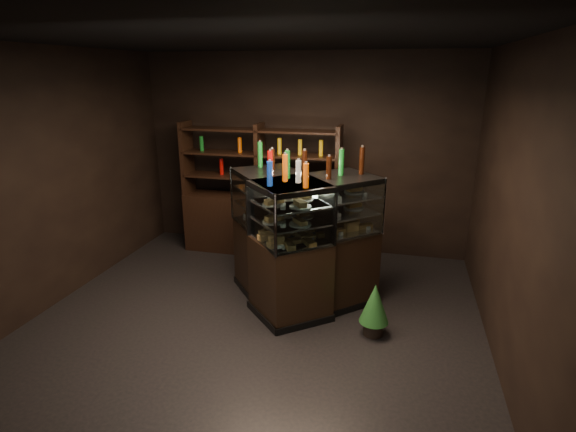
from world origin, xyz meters
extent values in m
plane|color=black|center=(0.00, 0.00, 0.00)|extent=(5.00, 5.00, 0.00)
cube|color=black|center=(0.00, 2.50, 1.50)|extent=(5.00, 0.02, 3.00)
cube|color=black|center=(0.00, -2.50, 1.50)|extent=(5.00, 0.02, 3.00)
cube|color=black|center=(2.50, 0.00, 1.50)|extent=(0.02, 5.00, 3.00)
cube|color=black|center=(-2.50, 0.00, 1.50)|extent=(0.02, 5.00, 3.00)
cube|color=black|center=(0.00, 0.00, 3.00)|extent=(5.00, 5.00, 0.02)
cube|color=black|center=(0.57, 0.61, 0.46)|extent=(1.50, 1.48, 0.92)
cube|color=black|center=(0.57, 0.61, 0.04)|extent=(1.55, 1.53, 0.08)
cube|color=black|center=(0.57, 0.61, 1.54)|extent=(1.50, 1.48, 0.06)
cube|color=silver|center=(0.57, 0.61, 0.93)|extent=(1.42, 1.40, 0.02)
cube|color=silver|center=(0.57, 0.61, 1.15)|extent=(1.42, 1.40, 0.02)
cube|color=silver|center=(0.57, 0.61, 1.34)|extent=(1.42, 1.40, 0.02)
cube|color=white|center=(0.82, 0.35, 1.25)|extent=(1.02, 0.98, 0.65)
cylinder|color=silver|center=(1.32, 0.84, 1.25)|extent=(0.03, 0.03, 0.67)
cylinder|color=silver|center=(0.31, -0.14, 1.25)|extent=(0.03, 0.03, 0.67)
cube|color=black|center=(0.14, 0.63, 0.46)|extent=(1.43, 1.54, 0.92)
cube|color=black|center=(0.14, 0.63, 0.04)|extent=(1.48, 1.58, 0.08)
cube|color=black|center=(0.14, 0.63, 1.54)|extent=(1.43, 1.54, 0.06)
cube|color=silver|center=(0.14, 0.63, 0.93)|extent=(1.35, 1.46, 0.02)
cube|color=silver|center=(0.14, 0.63, 1.15)|extent=(1.35, 1.46, 0.02)
cube|color=silver|center=(0.14, 0.63, 1.34)|extent=(1.35, 1.46, 0.02)
cube|color=white|center=(-0.14, 0.40, 1.25)|extent=(0.89, 1.10, 0.65)
cylinder|color=silver|center=(0.31, -0.14, 1.25)|extent=(0.03, 0.03, 0.67)
cylinder|color=silver|center=(-0.58, 0.96, 1.25)|extent=(0.03, 0.03, 0.67)
cube|color=#B98A42|center=(0.17, 0.17, 0.97)|extent=(0.19, 0.19, 0.06)
cube|color=#B98A42|center=(0.31, 0.31, 0.97)|extent=(0.19, 0.19, 0.06)
cube|color=#B98A42|center=(0.45, 0.44, 0.97)|extent=(0.19, 0.19, 0.06)
cube|color=#B98A42|center=(0.60, 0.58, 0.97)|extent=(0.19, 0.19, 0.06)
cube|color=#B98A42|center=(0.74, 0.72, 0.97)|extent=(0.19, 0.19, 0.06)
cube|color=#B98A42|center=(0.88, 0.85, 0.97)|extent=(0.19, 0.19, 0.06)
cube|color=#B98A42|center=(1.02, 0.99, 0.97)|extent=(0.19, 0.19, 0.06)
cylinder|color=white|center=(0.19, 0.23, 1.16)|extent=(0.24, 0.24, 0.02)
cube|color=#B98A42|center=(0.19, 0.23, 1.20)|extent=(0.18, 0.18, 0.05)
cylinder|color=white|center=(0.44, 0.48, 1.16)|extent=(0.24, 0.24, 0.02)
cube|color=#B98A42|center=(0.44, 0.48, 1.20)|extent=(0.18, 0.18, 0.05)
cylinder|color=white|center=(0.70, 0.73, 1.16)|extent=(0.24, 0.24, 0.02)
cube|color=#B98A42|center=(0.70, 0.73, 1.20)|extent=(0.18, 0.18, 0.05)
cylinder|color=white|center=(0.96, 0.98, 1.16)|extent=(0.24, 0.24, 0.02)
cube|color=#B98A42|center=(0.96, 0.98, 1.20)|extent=(0.18, 0.18, 0.05)
cylinder|color=white|center=(0.19, 0.23, 1.36)|extent=(0.24, 0.24, 0.02)
cube|color=#B98A42|center=(0.19, 0.23, 1.39)|extent=(0.18, 0.18, 0.05)
cylinder|color=white|center=(0.44, 0.48, 1.36)|extent=(0.24, 0.24, 0.02)
cube|color=#B98A42|center=(0.44, 0.48, 1.39)|extent=(0.18, 0.18, 0.05)
cylinder|color=white|center=(0.70, 0.73, 1.36)|extent=(0.24, 0.24, 0.02)
cube|color=#B98A42|center=(0.70, 0.73, 1.39)|extent=(0.18, 0.18, 0.05)
cylinder|color=white|center=(0.96, 0.98, 1.36)|extent=(0.24, 0.24, 0.02)
cube|color=#B98A42|center=(0.96, 0.98, 1.39)|extent=(0.18, 0.18, 0.05)
cube|color=#B98A42|center=(-0.26, 1.07, 0.97)|extent=(0.18, 0.20, 0.06)
cube|color=#B98A42|center=(-0.14, 0.92, 0.97)|extent=(0.18, 0.20, 0.06)
cube|color=#B98A42|center=(-0.01, 0.76, 0.97)|extent=(0.18, 0.20, 0.06)
cube|color=#B98A42|center=(0.11, 0.61, 0.97)|extent=(0.18, 0.20, 0.06)
cube|color=#B98A42|center=(0.24, 0.46, 0.97)|extent=(0.18, 0.20, 0.06)
cube|color=#B98A42|center=(0.36, 0.30, 0.97)|extent=(0.18, 0.20, 0.06)
cube|color=#B98A42|center=(0.48, 0.15, 0.97)|extent=(0.18, 0.20, 0.06)
cylinder|color=white|center=(-0.20, 1.05, 1.16)|extent=(0.24, 0.24, 0.02)
cube|color=#B98A42|center=(-0.20, 1.05, 1.20)|extent=(0.17, 0.18, 0.05)
cylinder|color=white|center=(0.03, 0.77, 1.16)|extent=(0.24, 0.24, 0.02)
cube|color=#B98A42|center=(0.03, 0.77, 1.20)|extent=(0.17, 0.18, 0.05)
cylinder|color=white|center=(0.25, 0.49, 1.16)|extent=(0.24, 0.24, 0.02)
cube|color=#B98A42|center=(0.25, 0.49, 1.20)|extent=(0.17, 0.18, 0.05)
cylinder|color=white|center=(0.48, 0.22, 1.16)|extent=(0.24, 0.24, 0.02)
cube|color=#B98A42|center=(0.48, 0.22, 1.20)|extent=(0.17, 0.18, 0.05)
cylinder|color=white|center=(-0.20, 1.05, 1.36)|extent=(0.24, 0.24, 0.02)
cube|color=#B98A42|center=(-0.20, 1.05, 1.39)|extent=(0.17, 0.18, 0.05)
cylinder|color=white|center=(0.03, 0.77, 1.36)|extent=(0.24, 0.24, 0.02)
cube|color=#B98A42|center=(0.03, 0.77, 1.39)|extent=(0.17, 0.18, 0.05)
cylinder|color=white|center=(0.25, 0.49, 1.36)|extent=(0.24, 0.24, 0.02)
cube|color=#B98A42|center=(0.25, 0.49, 1.39)|extent=(0.17, 0.18, 0.05)
cylinder|color=white|center=(0.48, 0.22, 1.36)|extent=(0.24, 0.24, 0.02)
cube|color=#B98A42|center=(0.48, 0.22, 1.39)|extent=(0.17, 0.18, 0.05)
cylinder|color=#147223|center=(0.15, 0.20, 1.71)|extent=(0.06, 0.06, 0.28)
cylinder|color=silver|center=(0.15, 0.20, 1.86)|extent=(0.03, 0.03, 0.02)
cylinder|color=#B20C0A|center=(0.32, 0.36, 1.71)|extent=(0.06, 0.06, 0.28)
cylinder|color=silver|center=(0.32, 0.36, 1.86)|extent=(0.03, 0.03, 0.02)
cylinder|color=yellow|center=(0.49, 0.52, 1.71)|extent=(0.06, 0.06, 0.28)
cylinder|color=silver|center=(0.49, 0.52, 1.86)|extent=(0.03, 0.03, 0.02)
cylinder|color=#D8590A|center=(0.66, 0.69, 1.71)|extent=(0.06, 0.06, 0.28)
cylinder|color=silver|center=(0.66, 0.69, 1.86)|extent=(0.03, 0.03, 0.02)
cylinder|color=#0F38B2|center=(0.83, 0.85, 1.71)|extent=(0.06, 0.06, 0.28)
cylinder|color=silver|center=(0.83, 0.85, 1.86)|extent=(0.03, 0.03, 0.02)
cylinder|color=black|center=(1.00, 1.02, 1.71)|extent=(0.06, 0.06, 0.28)
cylinder|color=silver|center=(1.00, 1.02, 1.86)|extent=(0.03, 0.03, 0.02)
cylinder|color=#147223|center=(-0.23, 1.09, 1.71)|extent=(0.06, 0.06, 0.28)
cylinder|color=silver|center=(-0.23, 1.09, 1.86)|extent=(0.03, 0.03, 0.02)
cylinder|color=#B20C0A|center=(-0.08, 0.91, 1.71)|extent=(0.06, 0.06, 0.28)
cylinder|color=silver|center=(-0.08, 0.91, 1.86)|extent=(0.03, 0.03, 0.02)
cylinder|color=yellow|center=(0.06, 0.72, 1.71)|extent=(0.06, 0.06, 0.28)
cylinder|color=silver|center=(0.06, 0.72, 1.86)|extent=(0.03, 0.03, 0.02)
cylinder|color=#D8590A|center=(0.21, 0.54, 1.71)|extent=(0.06, 0.06, 0.28)
cylinder|color=silver|center=(0.21, 0.54, 1.86)|extent=(0.03, 0.03, 0.02)
cylinder|color=#0F38B2|center=(0.36, 0.36, 1.71)|extent=(0.06, 0.06, 0.28)
cylinder|color=silver|center=(0.36, 0.36, 1.86)|extent=(0.03, 0.03, 0.02)
cylinder|color=black|center=(0.51, 0.17, 1.71)|extent=(0.06, 0.06, 0.28)
cylinder|color=silver|center=(0.51, 0.17, 1.86)|extent=(0.03, 0.03, 0.02)
cylinder|color=black|center=(1.31, 0.14, 0.08)|extent=(0.21, 0.21, 0.16)
cone|color=#1A5D28|center=(1.31, 0.14, 0.38)|extent=(0.31, 0.31, 0.44)
cone|color=#1A5D28|center=(1.31, 0.14, 0.52)|extent=(0.25, 0.25, 0.31)
cube|color=black|center=(-0.55, 2.05, 0.45)|extent=(2.40, 0.44, 0.90)
cube|color=black|center=(-1.72, 2.04, 1.45)|extent=(0.06, 0.38, 1.10)
cube|color=black|center=(-0.55, 2.05, 1.45)|extent=(0.06, 0.38, 1.10)
cube|color=black|center=(0.61, 2.06, 1.45)|extent=(0.06, 0.38, 1.10)
cube|color=black|center=(-0.55, 2.05, 1.20)|extent=(2.35, 0.40, 0.03)
cube|color=black|center=(-0.55, 2.05, 1.55)|extent=(2.35, 0.40, 0.03)
cube|color=black|center=(-0.55, 2.05, 1.90)|extent=(2.35, 0.40, 0.03)
cylinder|color=#147223|center=(-1.46, 2.04, 1.32)|extent=(0.06, 0.06, 0.22)
cylinder|color=#B20C0A|center=(-1.16, 2.05, 1.32)|extent=(0.06, 0.06, 0.22)
cylinder|color=yellow|center=(-0.86, 2.05, 1.32)|extent=(0.06, 0.06, 0.22)
cylinder|color=#D8590A|center=(-0.55, 2.05, 1.32)|extent=(0.06, 0.06, 0.22)
cylinder|color=#0F38B2|center=(-0.25, 2.05, 1.32)|extent=(0.06, 0.06, 0.22)
cylinder|color=black|center=(0.05, 2.05, 1.32)|extent=(0.06, 0.06, 0.22)
cylinder|color=silver|center=(0.36, 2.06, 1.32)|extent=(0.06, 0.06, 0.22)
camera|label=1|loc=(1.47, -4.18, 2.71)|focal=28.00mm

